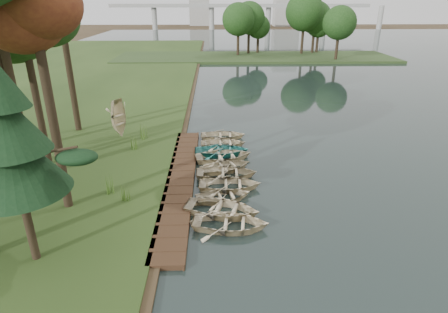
{
  "coord_description": "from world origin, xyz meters",
  "views": [
    {
      "loc": [
        0.42,
        -20.04,
        10.06
      ],
      "look_at": [
        0.99,
        0.01,
        1.6
      ],
      "focal_mm": 30.0,
      "sensor_mm": 36.0,
      "label": 1
    }
  ],
  "objects_px": {
    "rowboat_1": "(222,208)",
    "rowboat_0": "(231,222)",
    "boardwalk": "(181,180)",
    "rowboat_2": "(224,195)",
    "stored_rowboat": "(121,133)",
    "pine_tree": "(9,140)"
  },
  "relations": [
    {
      "from": "rowboat_1",
      "to": "boardwalk",
      "type": "bearing_deg",
      "value": 47.51
    },
    {
      "from": "rowboat_0",
      "to": "rowboat_1",
      "type": "bearing_deg",
      "value": 22.72
    },
    {
      "from": "boardwalk",
      "to": "rowboat_0",
      "type": "relative_size",
      "value": 4.44
    },
    {
      "from": "rowboat_2",
      "to": "boardwalk",
      "type": "bearing_deg",
      "value": 33.35
    },
    {
      "from": "boardwalk",
      "to": "stored_rowboat",
      "type": "bearing_deg",
      "value": 125.43
    },
    {
      "from": "pine_tree",
      "to": "rowboat_0",
      "type": "bearing_deg",
      "value": 15.64
    },
    {
      "from": "rowboat_0",
      "to": "rowboat_1",
      "type": "distance_m",
      "value": 1.33
    },
    {
      "from": "rowboat_0",
      "to": "pine_tree",
      "type": "height_order",
      "value": "pine_tree"
    },
    {
      "from": "stored_rowboat",
      "to": "rowboat_1",
      "type": "bearing_deg",
      "value": -117.85
    },
    {
      "from": "rowboat_0",
      "to": "rowboat_2",
      "type": "distance_m",
      "value": 2.76
    },
    {
      "from": "rowboat_0",
      "to": "boardwalk",
      "type": "bearing_deg",
      "value": 34.86
    },
    {
      "from": "rowboat_1",
      "to": "rowboat_0",
      "type": "bearing_deg",
      "value": -148.2
    },
    {
      "from": "stored_rowboat",
      "to": "pine_tree",
      "type": "height_order",
      "value": "pine_tree"
    },
    {
      "from": "stored_rowboat",
      "to": "rowboat_2",
      "type": "bearing_deg",
      "value": -113.49
    },
    {
      "from": "rowboat_0",
      "to": "stored_rowboat",
      "type": "height_order",
      "value": "stored_rowboat"
    },
    {
      "from": "boardwalk",
      "to": "rowboat_2",
      "type": "height_order",
      "value": "rowboat_2"
    },
    {
      "from": "rowboat_1",
      "to": "rowboat_2",
      "type": "bearing_deg",
      "value": 10.83
    },
    {
      "from": "rowboat_0",
      "to": "pine_tree",
      "type": "xyz_separation_m",
      "value": [
        -8.05,
        -2.25,
        5.01
      ]
    },
    {
      "from": "pine_tree",
      "to": "rowboat_2",
      "type": "bearing_deg",
      "value": 32.69
    },
    {
      "from": "rowboat_1",
      "to": "pine_tree",
      "type": "relative_size",
      "value": 0.46
    },
    {
      "from": "boardwalk",
      "to": "rowboat_1",
      "type": "distance_m",
      "value": 4.5
    },
    {
      "from": "rowboat_2",
      "to": "pine_tree",
      "type": "relative_size",
      "value": 0.37
    }
  ]
}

